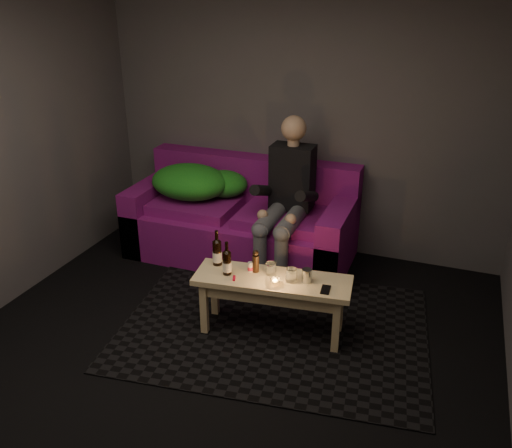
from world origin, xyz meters
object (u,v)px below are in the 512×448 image
Objects in this scene: sofa at (243,222)px; beer_bottle_a at (217,252)px; beer_bottle_b at (227,262)px; steel_cup at (307,276)px; person at (286,196)px; coffee_table at (272,288)px.

sofa reaches higher than beer_bottle_a.
sofa reaches higher than beer_bottle_b.
beer_bottle_b reaches higher than steel_cup.
steel_cup is at bearing -63.81° from person.
sofa is 20.81× the size of steel_cup.
beer_bottle_b is (0.13, -0.11, -0.01)m from beer_bottle_a.
sofa is 1.50× the size of person.
coffee_table is (0.73, -1.19, 0.06)m from sofa.
sofa is at bearing 121.40° from coffee_table.
beer_bottle_b is at bearing -96.43° from person.
beer_bottle_b is at bearing -169.22° from coffee_table.
beer_bottle_b is (0.38, -1.26, 0.25)m from sofa.
beer_bottle_b is (-0.12, -1.08, -0.17)m from person.
beer_bottle_a is at bearing 139.56° from beer_bottle_b.
beer_bottle_a is at bearing -104.84° from person.
person is 1.10m from coffee_table.
sofa is 1.20m from beer_bottle_a.
steel_cup is (0.48, -0.98, -0.21)m from person.
coffee_table is at bearing -58.60° from sofa.
coffee_table is at bearing -77.55° from person.
person reaches higher than beer_bottle_a.
steel_cup is (0.99, -1.16, 0.20)m from sofa.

